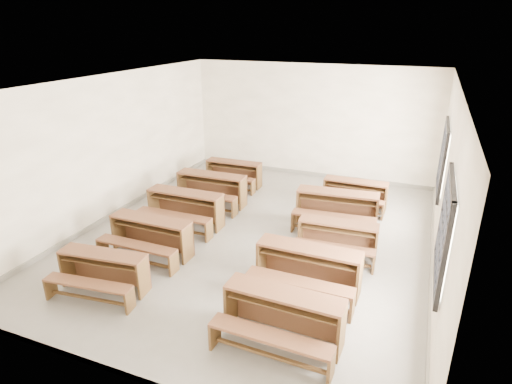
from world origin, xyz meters
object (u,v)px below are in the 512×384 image
at_px(desk_set_1, 150,234).
at_px(desk_set_2, 184,206).
at_px(desk_set_6, 308,266).
at_px(desk_set_9, 355,192).
at_px(desk_set_5, 282,314).
at_px(desk_set_7, 337,236).
at_px(desk_set_8, 337,207).
at_px(desk_set_4, 233,172).
at_px(desk_set_3, 211,187).
at_px(desk_set_0, 102,269).

distance_m(desk_set_1, desk_set_2, 1.38).
height_order(desk_set_6, desk_set_9, desk_set_6).
relative_size(desk_set_5, desk_set_7, 1.11).
bearing_deg(desk_set_2, desk_set_8, 20.33).
bearing_deg(desk_set_6, desk_set_1, 179.56).
xyz_separation_m(desk_set_4, desk_set_6, (3.24, -4.09, 0.05)).
bearing_deg(desk_set_6, desk_set_5, -89.25).
distance_m(desk_set_1, desk_set_3, 2.65).
relative_size(desk_set_0, desk_set_5, 0.92).
height_order(desk_set_1, desk_set_3, desk_set_3).
bearing_deg(desk_set_8, desk_set_7, -81.85).
relative_size(desk_set_5, desk_set_9, 1.13).
relative_size(desk_set_4, desk_set_9, 1.02).
bearing_deg(desk_set_4, desk_set_6, -52.84).
xyz_separation_m(desk_set_6, desk_set_9, (0.13, 3.81, -0.06)).
relative_size(desk_set_2, desk_set_5, 1.00).
relative_size(desk_set_0, desk_set_8, 0.86).
xyz_separation_m(desk_set_4, desk_set_8, (3.17, -1.46, 0.06)).
height_order(desk_set_3, desk_set_6, desk_set_6).
height_order(desk_set_2, desk_set_7, desk_set_2).
distance_m(desk_set_0, desk_set_4, 5.35).
xyz_separation_m(desk_set_2, desk_set_7, (3.42, -0.06, -0.06)).
xyz_separation_m(desk_set_6, desk_set_8, (-0.07, 2.62, 0.01)).
relative_size(desk_set_6, desk_set_8, 0.95).
xyz_separation_m(desk_set_2, desk_set_9, (3.33, 2.38, -0.05)).
height_order(desk_set_1, desk_set_5, desk_set_5).
xyz_separation_m(desk_set_2, desk_set_8, (3.13, 1.19, 0.01)).
height_order(desk_set_4, desk_set_5, desk_set_5).
height_order(desk_set_3, desk_set_7, desk_set_3).
distance_m(desk_set_7, desk_set_8, 1.29).
xyz_separation_m(desk_set_0, desk_set_3, (-0.03, 3.96, 0.06)).
height_order(desk_set_3, desk_set_8, desk_set_8).
bearing_deg(desk_set_6, desk_set_2, 156.41).
height_order(desk_set_4, desk_set_6, desk_set_6).
distance_m(desk_set_0, desk_set_7, 4.29).
relative_size(desk_set_6, desk_set_9, 1.15).
height_order(desk_set_1, desk_set_2, desk_set_2).
xyz_separation_m(desk_set_1, desk_set_5, (3.15, -1.39, 0.01)).
bearing_deg(desk_set_1, desk_set_3, 91.87).
bearing_deg(desk_set_7, desk_set_5, -97.67).
bearing_deg(desk_set_7, desk_set_4, 138.58).
relative_size(desk_set_7, desk_set_9, 1.01).
bearing_deg(desk_set_1, desk_set_2, 92.87).
bearing_deg(desk_set_3, desk_set_7, -22.37).
height_order(desk_set_1, desk_set_4, desk_set_1).
bearing_deg(desk_set_8, desk_set_6, -93.10).
relative_size(desk_set_2, desk_set_4, 1.11).
distance_m(desk_set_2, desk_set_8, 3.35).
xyz_separation_m(desk_set_3, desk_set_5, (3.22, -4.03, -0.01)).
height_order(desk_set_0, desk_set_3, desk_set_3).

